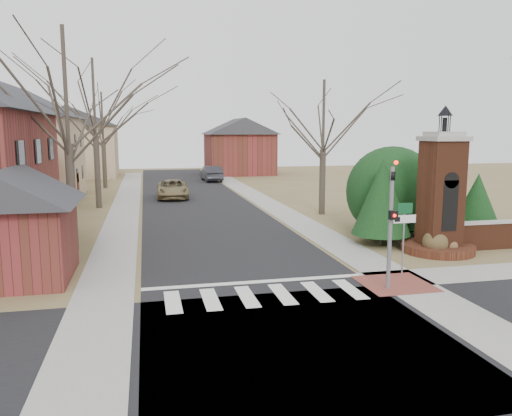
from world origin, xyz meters
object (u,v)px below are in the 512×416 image
object	(u,v)px
distant_car	(211,173)
sign_post	(404,224)
traffic_signal_pole	(391,215)
pickup_truck	(173,189)
brick_gate_monument	(440,204)

from	to	relation	value
distant_car	sign_post	bearing A→B (deg)	90.47
traffic_signal_pole	distant_car	world-z (taller)	traffic_signal_pole
traffic_signal_pole	sign_post	bearing A→B (deg)	47.57
sign_post	pickup_truck	world-z (taller)	sign_post
traffic_signal_pole	distant_car	xyz separation A→B (m)	(-0.97, 38.96, -1.76)
traffic_signal_pole	brick_gate_monument	size ratio (longest dim) A/B	0.69
pickup_truck	traffic_signal_pole	bearing A→B (deg)	-75.37
sign_post	brick_gate_monument	world-z (taller)	brick_gate_monument
traffic_signal_pole	pickup_truck	size ratio (longest dim) A/B	0.84
sign_post	brick_gate_monument	xyz separation A→B (m)	(3.41, 3.01, 0.22)
distant_car	brick_gate_monument	bearing A→B (deg)	96.34
traffic_signal_pole	distant_car	distance (m)	39.01
sign_post	pickup_truck	distance (m)	25.21
traffic_signal_pole	brick_gate_monument	distance (m)	6.47
brick_gate_monument	distant_car	world-z (taller)	brick_gate_monument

